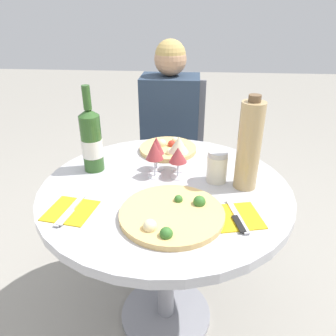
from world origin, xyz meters
TOP-DOWN VIEW (x-y plane):
  - ground_plane at (0.00, 0.00)m, footprint 12.00×12.00m
  - dining_table at (0.00, 0.00)m, footprint 0.95×0.95m
  - chair_behind_diner at (-0.04, 0.84)m, footprint 0.42×0.42m
  - seated_diner at (-0.04, 0.69)m, footprint 0.33×0.47m
  - pizza_large at (0.04, -0.20)m, footprint 0.34×0.34m
  - pizza_small_far at (-0.01, 0.32)m, footprint 0.26×0.26m
  - wine_bottle at (-0.31, 0.11)m, footprint 0.08×0.08m
  - tall_carafe at (0.30, 0.02)m, footprint 0.09×0.09m
  - sugar_shaker at (0.20, 0.06)m, footprint 0.08×0.08m
  - wine_glass_back_left at (-0.05, 0.14)m, footprint 0.06×0.06m
  - wine_glass_back_right at (0.04, 0.14)m, footprint 0.08×0.08m
  - wine_glass_front_left at (-0.05, 0.07)m, footprint 0.07×0.07m
  - wine_glass_front_right at (0.04, 0.07)m, footprint 0.07×0.07m
  - place_setting_left at (-0.30, -0.20)m, footprint 0.17×0.19m
  - place_setting_right at (0.25, -0.19)m, footprint 0.18×0.19m

SIDE VIEW (x-z plane):
  - ground_plane at x=0.00m, z-range 0.00..0.00m
  - chair_behind_diner at x=-0.04m, z-range -0.01..0.91m
  - seated_diner at x=-0.04m, z-range -0.06..1.11m
  - dining_table at x=0.00m, z-range 0.24..0.96m
  - place_setting_left at x=-0.30m, z-range 0.72..0.73m
  - place_setting_right at x=0.25m, z-range 0.72..0.73m
  - pizza_large at x=0.04m, z-range 0.71..0.76m
  - pizza_small_far at x=-0.01m, z-range 0.71..0.76m
  - sugar_shaker at x=0.20m, z-range 0.72..0.85m
  - wine_glass_front_right at x=0.04m, z-range 0.75..0.88m
  - wine_glass_back_left at x=-0.05m, z-range 0.76..0.90m
  - wine_glass_back_right at x=0.04m, z-range 0.76..0.91m
  - wine_glass_front_left at x=-0.05m, z-range 0.76..0.91m
  - wine_bottle at x=-0.31m, z-range 0.68..1.03m
  - tall_carafe at x=0.30m, z-range 0.72..1.07m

